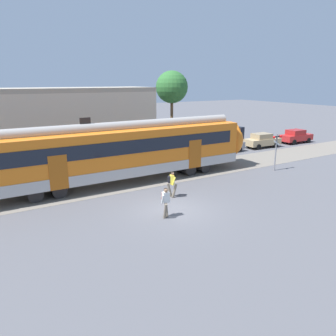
{
  "coord_description": "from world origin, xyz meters",
  "views": [
    {
      "loc": [
        -9.02,
        -14.54,
        7.02
      ],
      "look_at": [
        1.38,
        2.83,
        1.6
      ],
      "focal_mm": 35.0,
      "sensor_mm": 36.0,
      "label": 1
    }
  ],
  "objects_px": {
    "pedestrian_yellow": "(172,182)",
    "parked_car_grey": "(225,145)",
    "pedestrian_white": "(166,200)",
    "parked_car_tan": "(262,140)",
    "crossing_signal": "(276,146)",
    "parked_car_red": "(296,136)"
  },
  "relations": [
    {
      "from": "pedestrian_yellow",
      "to": "parked_car_grey",
      "type": "relative_size",
      "value": 0.42
    },
    {
      "from": "pedestrian_white",
      "to": "parked_car_tan",
      "type": "height_order",
      "value": "pedestrian_white"
    },
    {
      "from": "pedestrian_white",
      "to": "parked_car_tan",
      "type": "xyz_separation_m",
      "value": [
        18.46,
        10.78,
        -0.21
      ]
    },
    {
      "from": "crossing_signal",
      "to": "parked_car_grey",
      "type": "bearing_deg",
      "value": 81.6
    },
    {
      "from": "crossing_signal",
      "to": "parked_car_tan",
      "type": "bearing_deg",
      "value": 49.52
    },
    {
      "from": "pedestrian_yellow",
      "to": "parked_car_tan",
      "type": "relative_size",
      "value": 0.41
    },
    {
      "from": "pedestrian_yellow",
      "to": "parked_car_tan",
      "type": "xyz_separation_m",
      "value": [
        16.55,
        8.28,
        -0.21
      ]
    },
    {
      "from": "pedestrian_yellow",
      "to": "crossing_signal",
      "type": "bearing_deg",
      "value": 5.77
    },
    {
      "from": "pedestrian_white",
      "to": "parked_car_grey",
      "type": "bearing_deg",
      "value": 39.35
    },
    {
      "from": "parked_car_grey",
      "to": "parked_car_tan",
      "type": "height_order",
      "value": "same"
    },
    {
      "from": "crossing_signal",
      "to": "pedestrian_white",
      "type": "bearing_deg",
      "value": -163.88
    },
    {
      "from": "parked_car_grey",
      "to": "parked_car_red",
      "type": "bearing_deg",
      "value": -1.36
    },
    {
      "from": "pedestrian_yellow",
      "to": "parked_car_tan",
      "type": "height_order",
      "value": "pedestrian_yellow"
    },
    {
      "from": "parked_car_red",
      "to": "parked_car_tan",
      "type": "bearing_deg",
      "value": 179.34
    },
    {
      "from": "pedestrian_white",
      "to": "parked_car_red",
      "type": "distance_m",
      "value": 26.16
    },
    {
      "from": "parked_car_grey",
      "to": "crossing_signal",
      "type": "xyz_separation_m",
      "value": [
        -1.1,
        -7.42,
        1.23
      ]
    },
    {
      "from": "pedestrian_yellow",
      "to": "crossing_signal",
      "type": "relative_size",
      "value": 0.56
    },
    {
      "from": "pedestrian_white",
      "to": "crossing_signal",
      "type": "relative_size",
      "value": 0.56
    },
    {
      "from": "parked_car_grey",
      "to": "crossing_signal",
      "type": "distance_m",
      "value": 7.6
    },
    {
      "from": "pedestrian_yellow",
      "to": "parked_car_grey",
      "type": "xyz_separation_m",
      "value": [
        11.47,
        8.47,
        -0.21
      ]
    },
    {
      "from": "crossing_signal",
      "to": "pedestrian_yellow",
      "type": "bearing_deg",
      "value": -174.23
    },
    {
      "from": "pedestrian_white",
      "to": "crossing_signal",
      "type": "distance_m",
      "value": 12.83
    }
  ]
}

